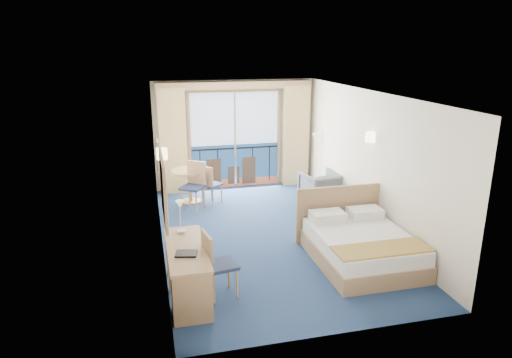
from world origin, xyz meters
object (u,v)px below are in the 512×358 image
(bed, at_px, (360,245))
(desk_chair, at_px, (215,261))
(nightstand, at_px, (352,212))
(armchair, at_px, (321,188))
(table_chair_b, at_px, (194,182))
(desk, at_px, (190,283))
(round_table, at_px, (190,178))
(floor_lamp, at_px, (316,148))
(table_chair_a, at_px, (209,182))

(bed, bearing_deg, desk_chair, -167.96)
(nightstand, relative_size, armchair, 0.65)
(armchair, height_order, table_chair_b, table_chair_b)
(desk, xyz_separation_m, table_chair_b, (0.51, 4.09, 0.18))
(round_table, bearing_deg, desk_chair, -90.98)
(floor_lamp, xyz_separation_m, desk_chair, (-3.18, -4.41, -0.52))
(bed, distance_m, desk, 3.05)
(table_chair_a, bearing_deg, table_chair_b, 82.31)
(armchair, bearing_deg, table_chair_b, -16.75)
(nightstand, xyz_separation_m, floor_lamp, (0.08, 2.35, 0.82))
(table_chair_b, bearing_deg, armchair, 26.95)
(desk, height_order, table_chair_a, table_chair_a)
(armchair, relative_size, floor_lamp, 0.58)
(floor_lamp, xyz_separation_m, table_chair_b, (-3.06, -0.61, -0.49))
(armchair, relative_size, table_chair_a, 0.93)
(desk, xyz_separation_m, table_chair_a, (0.88, 4.33, 0.09))
(armchair, distance_m, desk_chair, 4.51)
(desk, distance_m, round_table, 4.56)
(desk, bearing_deg, round_table, 84.18)
(bed, distance_m, table_chair_a, 4.06)
(bed, distance_m, floor_lamp, 4.00)
(desk_chair, height_order, table_chair_b, table_chair_b)
(bed, xyz_separation_m, desk, (-2.93, -0.84, 0.12))
(armchair, xyz_separation_m, table_chair_a, (-2.46, 0.64, 0.13))
(bed, xyz_separation_m, floor_lamp, (0.64, 3.87, 0.79))
(table_chair_a, relative_size, table_chair_b, 0.85)
(armchair, height_order, round_table, round_table)
(bed, bearing_deg, desk, -164.08)
(bed, height_order, armchair, bed)
(bed, xyz_separation_m, table_chair_a, (-2.05, 3.50, 0.21))
(bed, relative_size, armchair, 2.38)
(nightstand, relative_size, round_table, 0.63)
(bed, bearing_deg, armchair, 81.80)
(bed, height_order, round_table, bed)
(armchair, bearing_deg, table_chair_a, -23.27)
(armchair, xyz_separation_m, round_table, (-2.88, 0.84, 0.20))
(floor_lamp, bearing_deg, bed, -99.41)
(floor_lamp, bearing_deg, table_chair_b, -168.71)
(nightstand, height_order, round_table, round_table)
(nightstand, bearing_deg, desk, -145.98)
(nightstand, distance_m, desk, 4.21)
(floor_lamp, height_order, desk, floor_lamp)
(bed, height_order, floor_lamp, floor_lamp)
(nightstand, bearing_deg, floor_lamp, 87.94)
(round_table, bearing_deg, floor_lamp, 3.17)
(desk, bearing_deg, armchair, 47.87)
(table_chair_b, bearing_deg, round_table, 131.33)
(nightstand, distance_m, desk_chair, 3.73)
(nightstand, bearing_deg, desk_chair, -146.38)
(nightstand, distance_m, round_table, 3.74)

